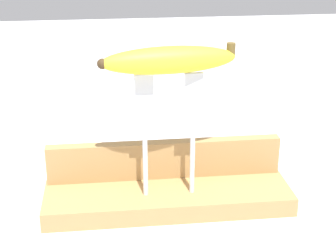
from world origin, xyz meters
The scene contains 5 objects.
ground_plane centered at (0.00, 0.00, 0.00)m, with size 3.00×3.00×0.00m, color silver.
wooden_board centered at (0.00, 0.00, 0.01)m, with size 0.36×0.10×0.03m, color #A87F4C.
board_backstop centered at (0.00, 0.04, 0.06)m, with size 0.35×0.02×0.06m, color #A87F4C.
fork_stand_center centered at (0.00, -0.01, 0.13)m, with size 0.09×0.01×0.18m.
banana_raised_center centered at (0.00, -0.01, 0.23)m, with size 0.19×0.06×0.04m.
Camera 1 is at (-0.08, -0.70, 0.41)m, focal length 57.92 mm.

